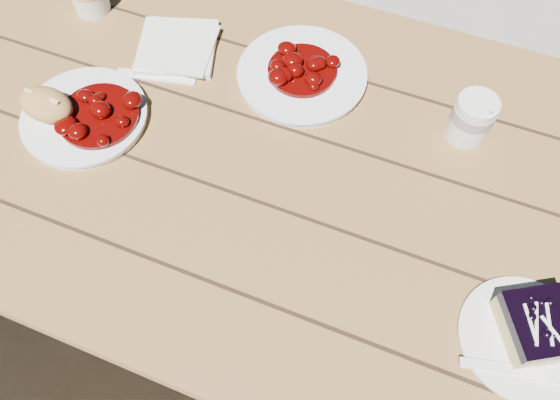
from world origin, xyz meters
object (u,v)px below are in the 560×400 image
at_px(picnic_table, 305,218).
at_px(second_plate, 302,75).
at_px(main_plate, 85,117).
at_px(coffee_cup, 472,119).
at_px(dessert_plate, 523,338).
at_px(bread_roll, 46,105).
at_px(blueberry_cake, 541,325).

distance_m(picnic_table, second_plate, 0.28).
xyz_separation_m(main_plate, coffee_cup, (0.65, 0.23, 0.04)).
height_order(picnic_table, dessert_plate, dessert_plate).
bearing_deg(bread_roll, coffee_cup, 19.18).
distance_m(bread_roll, coffee_cup, 0.75).
xyz_separation_m(main_plate, blueberry_cake, (0.82, -0.10, 0.03)).
height_order(main_plate, second_plate, same).
relative_size(blueberry_cake, coffee_cup, 1.54).
bearing_deg(blueberry_cake, main_plate, 142.90).
relative_size(dessert_plate, second_plate, 0.76).
xyz_separation_m(main_plate, dessert_plate, (0.81, -0.11, -0.00)).
distance_m(main_plate, dessert_plate, 0.82).
height_order(bread_roll, blueberry_cake, bread_roll).
height_order(picnic_table, main_plate, main_plate).
bearing_deg(main_plate, coffee_cup, 19.11).
height_order(bread_roll, dessert_plate, bread_roll).
height_order(main_plate, bread_roll, bread_roll).
bearing_deg(coffee_cup, blueberry_cake, -62.42).
height_order(blueberry_cake, second_plate, blueberry_cake).
distance_m(blueberry_cake, coffee_cup, 0.37).
bearing_deg(blueberry_cake, dessert_plate, -154.01).
bearing_deg(picnic_table, second_plate, 113.44).
bearing_deg(bread_roll, blueberry_cake, -5.07).
relative_size(coffee_cup, second_plate, 0.37).
relative_size(bread_roll, coffee_cup, 1.15).
relative_size(picnic_table, second_plate, 8.21).
bearing_deg(dessert_plate, picnic_table, 158.89).
height_order(dessert_plate, coffee_cup, coffee_cup).
distance_m(main_plate, second_plate, 0.41).
bearing_deg(bread_roll, main_plate, 19.98).
bearing_deg(blueberry_cake, second_plate, 114.91).
bearing_deg(second_plate, main_plate, -143.99).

